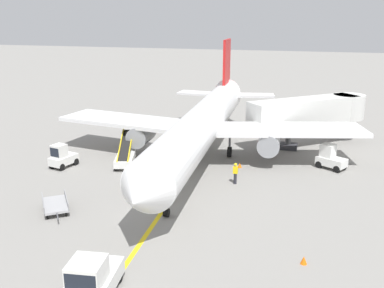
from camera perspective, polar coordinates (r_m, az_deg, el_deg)
The scene contains 12 objects.
ground_plane at distance 29.26m, azimuth -5.01°, elevation -9.08°, with size 300.00×300.00×0.00m, color gray.
taxi_line_yellow at distance 33.53m, azimuth -1.70°, elevation -5.62°, with size 0.30×80.00×0.01m, color yellow.
airliner at distance 38.75m, azimuth 1.50°, elevation 2.71°, with size 28.52×35.34×10.10m.
jet_bridge at distance 45.18m, azimuth 15.87°, elevation 4.21°, with size 11.08×10.49×4.85m.
pushback_tug at distance 21.27m, azimuth -13.03°, elevation -16.93°, with size 2.43×3.85×2.20m.
baggage_tug_near_wing at distance 39.12m, azimuth -16.65°, elevation -1.64°, with size 1.76×2.61×2.10m.
baggage_tug_by_cargo_door at distance 39.05m, azimuth 17.64°, elevation -1.76°, with size 2.73×2.29×2.10m.
belt_loader_forward_hold at distance 38.63m, azimuth -8.73°, elevation -1.59°, with size 2.78×5.14×2.59m.
baggage_cart_loaded at distance 30.76m, azimuth -17.48°, elevation -7.55°, with size 2.97×3.45×0.94m.
ground_crew_marshaller at distance 33.97m, azimuth 5.70°, elevation -3.75°, with size 0.36×0.24×1.70m.
safety_cone_nose_left at distance 37.85m, azimuth 6.27°, elevation -2.76°, with size 0.36×0.36×0.44m, color orange.
safety_cone_nose_right at distance 24.39m, azimuth 14.43°, elevation -14.51°, with size 0.36×0.36×0.44m, color orange.
Camera 1 is at (10.27, -24.39, 12.49)m, focal length 40.72 mm.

